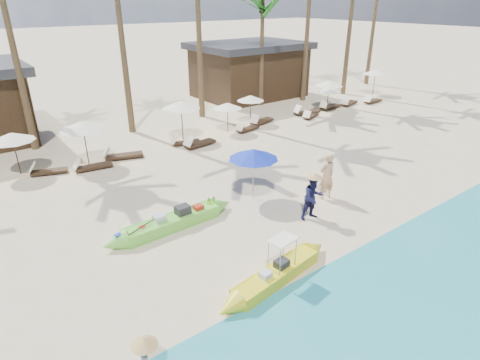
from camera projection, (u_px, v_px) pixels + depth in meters
ground at (240, 245)px, 13.42m from camera, size 240.00×240.00×0.00m
wet_sand_strip at (363, 337)px, 9.78m from camera, size 240.00×4.50×0.01m
green_canoe at (172, 222)px, 14.32m from camera, size 5.74×0.85×0.73m
yellow_canoe at (277, 274)px, 11.65m from camera, size 5.10×1.11×1.33m
tourist at (327, 176)px, 16.16m from camera, size 0.77×0.56×1.97m
vendor_green at (313, 198)px, 14.69m from camera, size 0.95×0.80×1.73m
vendor_yellow at (147, 359)px, 8.40m from camera, size 0.38×0.62×0.92m
blue_umbrella at (254, 154)px, 15.77m from camera, size 1.99×1.99×2.14m
resort_parasol_4 at (12, 137)px, 18.09m from camera, size 1.96×1.96×2.02m
lounger_4_right at (46, 171)px, 18.69m from camera, size 1.74×1.02×0.57m
resort_parasol_5 at (83, 125)px, 19.00m from camera, size 2.18×2.18×2.24m
lounger_5_left at (91, 166)px, 19.19m from camera, size 1.84×0.78×0.61m
resort_parasol_6 at (181, 105)px, 22.61m from camera, size 2.19×2.19×2.25m
lounger_6_left at (121, 155)px, 20.47m from camera, size 2.06×1.16×0.67m
lounger_6_right at (184, 142)px, 22.47m from camera, size 1.71×0.88×0.56m
resort_parasol_7 at (228, 106)px, 24.06m from camera, size 1.76×1.76×1.82m
lounger_7_left at (198, 143)px, 22.18m from camera, size 1.96×0.81×0.65m
lounger_7_right at (246, 128)px, 24.73m from camera, size 1.77×0.80×0.58m
resort_parasol_8 at (251, 98)px, 25.84m from camera, size 1.77×1.77×1.83m
lounger_8_left at (261, 121)px, 26.17m from camera, size 2.00×1.01×0.65m
resort_parasol_9 at (329, 89)px, 28.28m from camera, size 1.80×1.80×1.85m
lounger_9_left at (310, 116)px, 27.45m from camera, size 1.71×1.02×0.56m
lounger_9_right at (305, 112)px, 28.27m from camera, size 2.02×0.94×0.66m
resort_parasol_10 at (329, 83)px, 29.18m from camera, size 2.02×2.02×2.08m
lounger_10_left at (329, 106)px, 29.68m from camera, size 1.98×0.77×0.66m
lounger_10_right at (348, 103)px, 30.70m from camera, size 1.98×1.03×0.64m
resort_parasol_11 at (376, 72)px, 33.58m from camera, size 2.02×2.02×2.09m
lounger_11_left at (372, 101)px, 31.38m from camera, size 1.85×0.66×0.62m
palm_6 at (263, 5)px, 28.08m from camera, size 2.08×2.08×8.51m
pavilion_east at (249, 69)px, 32.90m from camera, size 8.80×6.60×4.30m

